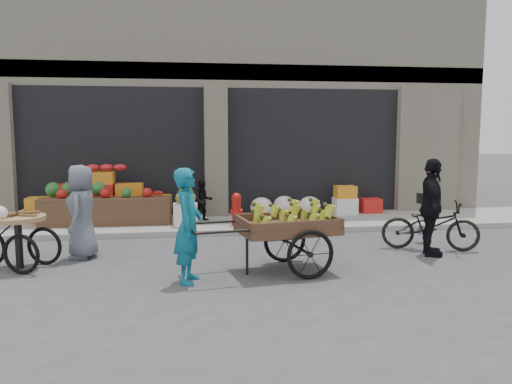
{
  "coord_description": "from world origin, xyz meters",
  "views": [
    {
      "loc": [
        -0.7,
        -7.14,
        2.13
      ],
      "look_at": [
        0.48,
        1.4,
        1.1
      ],
      "focal_mm": 35.0,
      "sensor_mm": 36.0,
      "label": 1
    }
  ],
  "objects": [
    {
      "name": "ground",
      "position": [
        0.0,
        0.0,
        0.0
      ],
      "size": [
        80.0,
        80.0,
        0.0
      ],
      "primitive_type": "plane",
      "color": "#424244",
      "rests_on": "ground"
    },
    {
      "name": "sidewalk",
      "position": [
        0.0,
        4.1,
        0.06
      ],
      "size": [
        18.0,
        2.2,
        0.12
      ],
      "primitive_type": "cube",
      "color": "gray",
      "rests_on": "ground"
    },
    {
      "name": "building",
      "position": [
        0.0,
        8.03,
        3.37
      ],
      "size": [
        14.0,
        6.45,
        7.0
      ],
      "color": "beige",
      "rests_on": "ground"
    },
    {
      "name": "fruit_display",
      "position": [
        -2.48,
        4.38,
        0.67
      ],
      "size": [
        3.1,
        1.12,
        1.24
      ],
      "color": "red",
      "rests_on": "sidewalk"
    },
    {
      "name": "pineapple_bin",
      "position": [
        -0.75,
        3.6,
        0.37
      ],
      "size": [
        0.52,
        0.52,
        0.5
      ],
      "primitive_type": "cylinder",
      "color": "silver",
      "rests_on": "sidewalk"
    },
    {
      "name": "fire_hydrant",
      "position": [
        0.35,
        3.55,
        0.5
      ],
      "size": [
        0.22,
        0.22,
        0.71
      ],
      "color": "#A5140F",
      "rests_on": "sidewalk"
    },
    {
      "name": "orange_bucket",
      "position": [
        0.85,
        3.5,
        0.27
      ],
      "size": [
        0.32,
        0.32,
        0.3
      ],
      "primitive_type": "cylinder",
      "color": "orange",
      "rests_on": "sidewalk"
    },
    {
      "name": "right_bay_goods",
      "position": [
        2.61,
        4.7,
        0.41
      ],
      "size": [
        3.35,
        0.6,
        0.7
      ],
      "color": "silver",
      "rests_on": "sidewalk"
    },
    {
      "name": "seated_person",
      "position": [
        -0.35,
        4.2,
        0.58
      ],
      "size": [
        0.51,
        0.43,
        0.93
      ],
      "primitive_type": "imported",
      "rotation": [
        0.0,
        0.0,
        0.17
      ],
      "color": "black",
      "rests_on": "sidewalk"
    },
    {
      "name": "banana_cart",
      "position": [
        0.75,
        0.23,
        0.75
      ],
      "size": [
        2.61,
        1.4,
        1.04
      ],
      "rotation": [
        0.0,
        0.0,
        0.17
      ],
      "color": "brown",
      "rests_on": "ground"
    },
    {
      "name": "vendor_woman",
      "position": [
        -0.69,
        -0.13,
        0.82
      ],
      "size": [
        0.51,
        0.67,
        1.64
      ],
      "primitive_type": "imported",
      "rotation": [
        0.0,
        0.0,
        1.35
      ],
      "color": "#10627B",
      "rests_on": "ground"
    },
    {
      "name": "tricycle_cart",
      "position": [
        -3.34,
        0.96,
        0.57
      ],
      "size": [
        1.45,
        1.07,
        0.95
      ],
      "rotation": [
        0.0,
        0.0,
        -0.34
      ],
      "color": "#9E7F51",
      "rests_on": "ground"
    },
    {
      "name": "vendor_grey",
      "position": [
        -2.48,
        1.52,
        0.8
      ],
      "size": [
        0.56,
        0.81,
        1.59
      ],
      "primitive_type": "imported",
      "rotation": [
        0.0,
        0.0,
        -1.65
      ],
      "color": "slate",
      "rests_on": "ground"
    },
    {
      "name": "bicycle",
      "position": [
        3.67,
        1.27,
        0.45
      ],
      "size": [
        1.82,
        1.13,
        0.9
      ],
      "primitive_type": "imported",
      "rotation": [
        0.0,
        0.0,
        1.23
      ],
      "color": "black",
      "rests_on": "ground"
    },
    {
      "name": "cyclist",
      "position": [
        3.47,
        0.87,
        0.85
      ],
      "size": [
        0.72,
        1.07,
        1.69
      ],
      "primitive_type": "imported",
      "rotation": [
        0.0,
        0.0,
        1.23
      ],
      "color": "black",
      "rests_on": "ground"
    }
  ]
}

